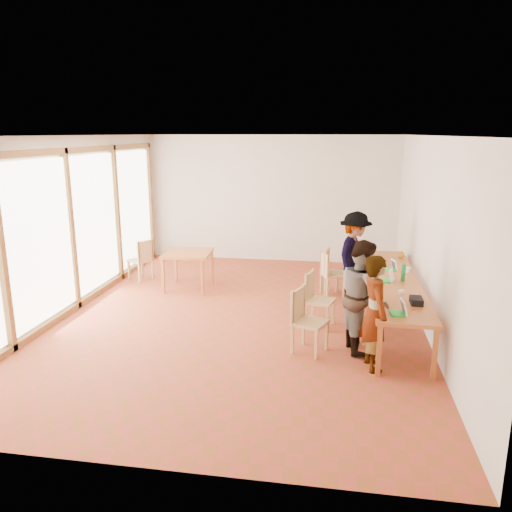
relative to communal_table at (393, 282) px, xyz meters
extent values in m
plane|color=#A23C27|center=(-2.50, -0.15, -0.70)|extent=(8.00, 8.00, 0.00)
cube|color=beige|center=(-2.50, 3.85, 0.80)|extent=(6.00, 0.10, 3.00)
cube|color=beige|center=(-2.50, -4.15, 0.80)|extent=(6.00, 0.10, 3.00)
cube|color=beige|center=(0.50, -0.15, 0.80)|extent=(0.10, 8.00, 3.00)
cube|color=white|center=(-5.46, -0.15, 0.80)|extent=(0.10, 8.00, 3.00)
cube|color=white|center=(-2.50, -0.15, 2.32)|extent=(6.00, 8.00, 0.04)
cube|color=#AA5A25|center=(0.00, 0.00, 0.02)|extent=(0.80, 4.00, 0.05)
cube|color=#AA5A25|center=(-0.34, -1.94, -0.35)|extent=(0.06, 0.06, 0.70)
cube|color=#AA5A25|center=(-0.34, 1.94, -0.35)|extent=(0.06, 0.06, 0.70)
cube|color=#AA5A25|center=(0.34, -1.94, -0.35)|extent=(0.06, 0.06, 0.70)
cube|color=#AA5A25|center=(0.34, 1.94, -0.35)|extent=(0.06, 0.06, 0.70)
cube|color=#AA5A25|center=(-3.81, 1.26, 0.02)|extent=(0.90, 0.90, 0.05)
cube|color=#AA5A25|center=(-4.20, 0.87, -0.35)|extent=(0.05, 0.05, 0.70)
cube|color=#AA5A25|center=(-4.20, 1.65, -0.35)|extent=(0.05, 0.05, 0.70)
cube|color=#AA5A25|center=(-3.42, 0.87, -0.35)|extent=(0.05, 0.05, 0.70)
cube|color=#AA5A25|center=(-3.42, 1.65, -0.35)|extent=(0.05, 0.05, 0.70)
cube|color=tan|center=(-1.25, -1.34, -0.26)|extent=(0.55, 0.55, 0.04)
cube|color=tan|center=(-1.43, -1.27, -0.02)|extent=(0.19, 0.41, 0.45)
cube|color=tan|center=(-1.14, -0.33, -0.28)|extent=(0.51, 0.51, 0.04)
cube|color=tan|center=(-1.32, -0.28, -0.04)|extent=(0.15, 0.41, 0.43)
cube|color=tan|center=(-0.96, 1.33, -0.31)|extent=(0.51, 0.51, 0.04)
cube|color=tan|center=(-1.12, 1.26, -0.08)|extent=(0.19, 0.37, 0.41)
cube|color=tan|center=(-0.90, 1.38, -0.28)|extent=(0.46, 0.46, 0.04)
cube|color=tan|center=(-1.09, 1.40, -0.05)|extent=(0.09, 0.41, 0.43)
cube|color=tan|center=(-5.00, 1.72, -0.28)|extent=(0.56, 0.56, 0.04)
cube|color=tan|center=(-4.84, 1.63, -0.05)|extent=(0.24, 0.37, 0.43)
imported|color=gray|center=(-0.40, -1.70, 0.07)|extent=(0.50, 0.63, 1.54)
imported|color=gray|center=(-0.53, -1.11, 0.10)|extent=(0.78, 0.90, 1.61)
imported|color=gray|center=(-0.58, 1.24, 0.12)|extent=(0.93, 1.20, 1.64)
cube|color=green|center=(-0.12, -1.65, 0.06)|extent=(0.19, 0.25, 0.02)
cube|color=white|center=(-0.03, -1.64, 0.15)|extent=(0.09, 0.22, 0.20)
cube|color=green|center=(-0.12, -0.15, 0.06)|extent=(0.23, 0.28, 0.02)
cube|color=white|center=(-0.04, -0.17, 0.15)|extent=(0.13, 0.23, 0.20)
cube|color=green|center=(0.00, 0.55, 0.06)|extent=(0.21, 0.25, 0.02)
cube|color=white|center=(0.07, 0.57, 0.14)|extent=(0.11, 0.21, 0.18)
imported|color=gold|center=(0.29, 1.46, 0.10)|extent=(0.16, 0.16, 0.10)
cylinder|color=#18772F|center=(0.14, -0.10, 0.19)|extent=(0.07, 0.07, 0.28)
cylinder|color=silver|center=(0.29, 0.43, 0.09)|extent=(0.07, 0.07, 0.09)
cylinder|color=white|center=(0.04, -0.79, 0.08)|extent=(0.08, 0.08, 0.06)
cube|color=#C4374C|center=(-0.08, -0.11, 0.05)|extent=(0.05, 0.10, 0.01)
cube|color=black|center=(0.19, -1.19, 0.09)|extent=(0.16, 0.26, 0.09)
camera|label=1|loc=(-0.95, -7.97, 2.34)|focal=35.00mm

